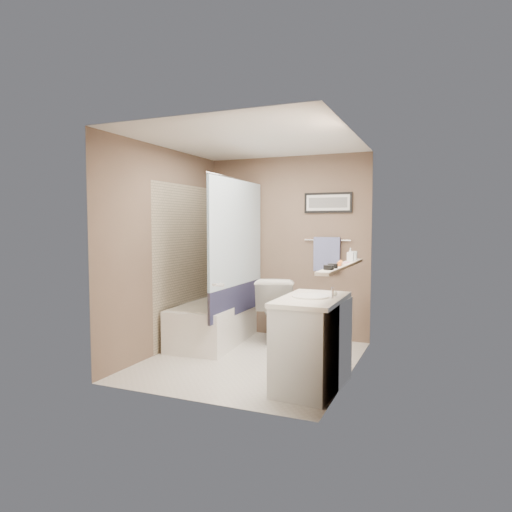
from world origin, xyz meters
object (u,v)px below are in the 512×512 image
at_px(bathtub, 215,322).
at_px(toilet, 277,309).
at_px(candle_bowl_near, 329,267).
at_px(candle_bowl_far, 333,266).
at_px(soap_bottle, 350,255).
at_px(hair_brush_front, 340,263).
at_px(glass_jar, 353,256).
at_px(vanity, 312,345).

height_order(bathtub, toilet, toilet).
xyz_separation_m(candle_bowl_near, candle_bowl_far, (0.00, 0.16, 0.00)).
xyz_separation_m(bathtub, soap_bottle, (1.79, -0.33, 0.94)).
height_order(hair_brush_front, soap_bottle, soap_bottle).
bearing_deg(bathtub, glass_jar, -9.51).
bearing_deg(candle_bowl_near, glass_jar, 90.00).
xyz_separation_m(toilet, hair_brush_front, (1.05, -1.15, 0.72)).
bearing_deg(soap_bottle, candle_bowl_near, -90.00).
bearing_deg(toilet, glass_jar, 142.78).
height_order(bathtub, soap_bottle, soap_bottle).
relative_size(bathtub, candle_bowl_near, 16.67).
bearing_deg(vanity, toilet, 125.12).
relative_size(vanity, candle_bowl_near, 10.00).
bearing_deg(candle_bowl_far, vanity, 176.57).
relative_size(toilet, soap_bottle, 5.94).
xyz_separation_m(candle_bowl_far, hair_brush_front, (0.00, 0.29, 0.00)).
height_order(toilet, hair_brush_front, hair_brush_front).
distance_m(candle_bowl_far, glass_jar, 0.97).
bearing_deg(vanity, glass_jar, 83.16).
relative_size(candle_bowl_near, hair_brush_front, 0.41).
relative_size(vanity, hair_brush_front, 4.09).
xyz_separation_m(bathtub, vanity, (1.60, -1.12, 0.15)).
bearing_deg(vanity, candle_bowl_far, 0.63).
height_order(hair_brush_front, glass_jar, glass_jar).
relative_size(toilet, glass_jar, 8.39).
relative_size(bathtub, glass_jar, 15.00).
xyz_separation_m(candle_bowl_near, hair_brush_front, (0.00, 0.44, 0.00)).
relative_size(candle_bowl_far, glass_jar, 0.90).
relative_size(candle_bowl_near, soap_bottle, 0.64).
xyz_separation_m(candle_bowl_far, soap_bottle, (0.00, 0.80, 0.05)).
bearing_deg(hair_brush_front, toilet, 132.19).
height_order(candle_bowl_near, hair_brush_front, hair_brush_front).
bearing_deg(hair_brush_front, candle_bowl_near, -90.00).
distance_m(toilet, soap_bottle, 1.45).
bearing_deg(bathtub, candle_bowl_far, -36.74).
bearing_deg(hair_brush_front, bathtub, 154.67).
bearing_deg(candle_bowl_near, bathtub, 144.15).
bearing_deg(candle_bowl_far, bathtub, 147.61).
distance_m(bathtub, vanity, 1.96).
bearing_deg(glass_jar, soap_bottle, -90.00).
bearing_deg(candle_bowl_near, hair_brush_front, 90.00).
bearing_deg(glass_jar, candle_bowl_far, -90.00).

